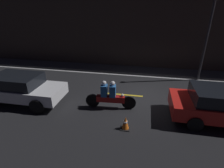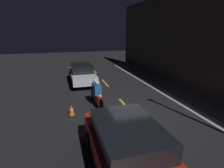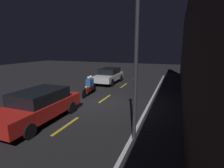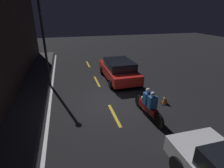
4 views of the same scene
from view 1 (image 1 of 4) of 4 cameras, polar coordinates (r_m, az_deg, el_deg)
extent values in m
plane|color=black|center=(9.71, 10.03, -4.01)|extent=(56.00, 56.00, 0.00)
cube|color=#424244|center=(13.43, 10.58, 4.29)|extent=(28.00, 1.61, 0.10)
cube|color=#382D28|center=(13.67, 11.77, 18.79)|extent=(28.00, 0.30, 6.70)
cube|color=gold|center=(11.13, -19.49, -1.28)|extent=(2.00, 0.14, 0.01)
cube|color=gold|center=(9.76, 4.16, -3.52)|extent=(2.00, 0.14, 0.01)
cube|color=gold|center=(10.34, 29.83, -5.26)|extent=(2.00, 0.14, 0.01)
cube|color=silver|center=(12.45, 10.46, 2.47)|extent=(25.20, 0.14, 0.01)
cube|color=silver|center=(9.90, -27.23, -1.92)|extent=(4.18, 1.74, 0.55)
cube|color=black|center=(9.82, -28.79, 1.07)|extent=(2.30, 1.56, 0.54)
cylinder|color=black|center=(9.93, -18.17, -2.02)|extent=(0.69, 0.18, 0.69)
cylinder|color=black|center=(8.70, -23.33, -6.77)|extent=(0.69, 0.18, 0.69)
cylinder|color=black|center=(11.38, -29.66, -0.73)|extent=(0.69, 0.18, 0.69)
cube|color=red|center=(8.62, 18.48, -3.05)|extent=(0.06, 0.20, 0.10)
cube|color=red|center=(7.56, 19.41, -7.22)|extent=(0.06, 0.20, 0.10)
cylinder|color=black|center=(9.26, 23.07, -5.09)|extent=(0.61, 0.18, 0.61)
cylinder|color=black|center=(7.74, 25.47, -11.65)|extent=(0.61, 0.18, 0.61)
cylinder|color=black|center=(8.36, 5.52, -6.08)|extent=(0.67, 0.13, 0.67)
cylinder|color=black|center=(8.55, -6.33, -5.39)|extent=(0.67, 0.15, 0.67)
cube|color=maroon|center=(8.33, -0.48, -4.87)|extent=(1.35, 0.34, 0.30)
sphere|color=#F2EABF|center=(8.18, 3.46, -3.67)|extent=(0.14, 0.14, 0.14)
cube|color=#265999|center=(8.12, 0.21, -2.29)|extent=(0.31, 0.38, 0.55)
sphere|color=silver|center=(7.96, 0.22, 0.19)|extent=(0.22, 0.22, 0.22)
cube|color=#265999|center=(8.17, -2.58, -2.14)|extent=(0.31, 0.38, 0.55)
sphere|color=silver|center=(8.01, -2.63, 0.33)|extent=(0.22, 0.22, 0.22)
cube|color=black|center=(7.29, 4.34, -14.17)|extent=(0.37, 0.37, 0.03)
cone|color=orange|center=(7.12, 4.42, -12.42)|extent=(0.29, 0.29, 0.53)
cylinder|color=white|center=(7.10, 4.42, -12.24)|extent=(0.16, 0.16, 0.06)
cylinder|color=#333338|center=(12.37, 28.53, 13.11)|extent=(0.14, 0.14, 5.50)
camera|label=2|loc=(9.12, 64.97, 6.46)|focal=28.00mm
camera|label=3|loc=(16.27, 48.73, 12.50)|focal=28.00mm
camera|label=4|loc=(13.08, -27.43, 21.71)|focal=28.00mm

